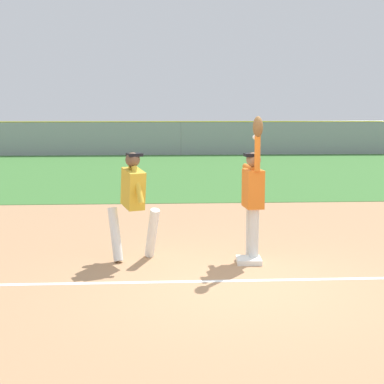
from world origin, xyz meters
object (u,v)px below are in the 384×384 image
object	(u,v)px
parked_car_blue	(56,140)
parked_car_white	(141,140)
baseball	(255,137)
parked_car_black	(225,140)
parked_car_red	(303,140)
runner	(133,198)
first_base	(249,260)
fielder	(253,191)

from	to	relation	value
parked_car_blue	parked_car_white	world-z (taller)	same
baseball	parked_car_blue	world-z (taller)	baseball
parked_car_black	baseball	bearing A→B (deg)	-94.26
parked_car_red	parked_car_white	bearing A→B (deg)	-175.02
parked_car_red	runner	bearing A→B (deg)	-104.43
baseball	parked_car_red	distance (m)	23.65
first_base	runner	xyz separation A→B (m)	(-1.80, 0.29, 0.96)
parked_car_red	parked_car_blue	bearing A→B (deg)	-175.04
first_base	baseball	size ratio (longest dim) A/B	5.14
parked_car_black	runner	bearing A→B (deg)	-99.03
runner	parked_car_white	world-z (taller)	runner
baseball	parked_car_red	size ratio (longest dim) A/B	0.02
first_base	parked_car_blue	xyz separation A→B (m)	(-7.27, 23.17, 0.63)
parked_car_blue	fielder	bearing A→B (deg)	-70.83
fielder	parked_car_red	world-z (taller)	fielder
baseball	parked_car_white	size ratio (longest dim) A/B	0.02
first_base	parked_car_black	bearing A→B (deg)	84.28
runner	baseball	world-z (taller)	baseball
first_base	parked_car_red	xyz separation A→B (m)	(6.75, 22.83, 0.63)
baseball	parked_car_blue	bearing A→B (deg)	107.74
parked_car_red	fielder	bearing A→B (deg)	-100.05
first_base	baseball	bearing A→B (deg)	61.37
fielder	parked_car_red	distance (m)	23.62
fielder	parked_car_black	xyz separation A→B (m)	(2.20, 22.55, -0.45)
parked_car_blue	baseball	bearing A→B (deg)	-70.80
runner	parked_car_black	size ratio (longest dim) A/B	0.39
first_base	parked_car_blue	size ratio (longest dim) A/B	0.09
parked_car_white	parked_car_black	world-z (taller)	same
runner	baseball	size ratio (longest dim) A/B	23.24
parked_car_blue	runner	bearing A→B (deg)	-75.11
parked_car_white	parked_car_black	xyz separation A→B (m)	(4.80, -0.34, 0.00)
parked_car_blue	parked_car_black	world-z (taller)	same
parked_car_blue	parked_car_red	bearing A→B (deg)	0.07
runner	baseball	distance (m)	2.13
parked_car_white	parked_car_black	size ratio (longest dim) A/B	1.01
baseball	parked_car_black	xyz separation A→B (m)	(2.18, 22.54, -1.28)
fielder	baseball	xyz separation A→B (m)	(0.01, 0.00, 0.84)
first_base	runner	size ratio (longest dim) A/B	0.22
first_base	parked_car_black	xyz separation A→B (m)	(2.28, 22.71, 0.63)
parked_car_black	parked_car_red	xyz separation A→B (m)	(4.47, 0.11, 0.00)
fielder	runner	distance (m)	1.89
runner	parked_car_black	distance (m)	22.79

